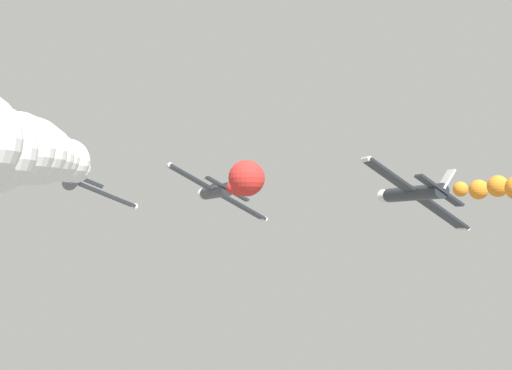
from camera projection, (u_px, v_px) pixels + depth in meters
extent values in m
cylinder|color=#23282D|center=(216.00, 191.00, 70.65)|extent=(1.49, 9.00, 1.49)
cone|color=white|center=(205.00, 194.00, 75.57)|extent=(1.42, 1.20, 1.42)
cube|color=#23282D|center=(217.00, 192.00, 70.24)|extent=(8.16, 1.90, 4.56)
cylinder|color=white|center=(169.00, 165.00, 69.33)|extent=(0.49, 1.40, 0.49)
cylinder|color=white|center=(263.00, 219.00, 71.15)|extent=(0.49, 1.40, 0.49)
cube|color=#23282D|center=(227.00, 189.00, 66.79)|extent=(3.42, 1.20, 1.98)
cube|color=white|center=(233.00, 179.00, 66.84)|extent=(0.89, 1.10, 1.47)
ellipsoid|color=black|center=(215.00, 187.00, 72.47)|extent=(1.04, 2.20, 1.00)
sphere|color=red|center=(233.00, 188.00, 64.12)|extent=(0.99, 0.99, 0.99)
sphere|color=red|center=(239.00, 188.00, 62.49)|extent=(1.24, 1.24, 1.24)
sphere|color=red|center=(243.00, 184.00, 60.81)|extent=(1.28, 1.28, 1.28)
sphere|color=red|center=(244.00, 184.00, 59.07)|extent=(1.53, 1.53, 1.53)
sphere|color=red|center=(249.00, 182.00, 57.40)|extent=(1.72, 1.72, 1.72)
sphere|color=red|center=(247.00, 182.00, 55.62)|extent=(1.92, 1.92, 1.92)
sphere|color=red|center=(247.00, 178.00, 53.86)|extent=(2.04, 2.04, 2.04)
sphere|color=red|center=(247.00, 178.00, 52.09)|extent=(2.27, 2.27, 2.27)
cylinder|color=#23282D|center=(72.00, 180.00, 57.74)|extent=(1.43, 9.00, 1.43)
cone|color=white|center=(69.00, 183.00, 62.67)|extent=(1.36, 1.20, 1.36)
cube|color=#23282D|center=(72.00, 181.00, 57.34)|extent=(8.61, 1.90, 3.59)
cylinder|color=white|center=(7.00, 154.00, 56.35)|extent=(0.47, 1.40, 0.47)
cylinder|color=white|center=(134.00, 206.00, 58.34)|extent=(0.47, 1.40, 0.47)
cube|color=#23282D|center=(75.00, 176.00, 53.89)|extent=(3.59, 1.20, 1.58)
cube|color=white|center=(80.00, 162.00, 53.92)|extent=(0.72, 1.10, 1.54)
ellipsoid|color=black|center=(74.00, 175.00, 59.55)|extent=(1.00, 2.20, 0.95)
sphere|color=white|center=(76.00, 172.00, 50.67)|extent=(0.81, 0.81, 0.81)
sphere|color=white|center=(74.00, 173.00, 48.37)|extent=(1.16, 1.16, 1.16)
sphere|color=white|center=(75.00, 170.00, 46.11)|extent=(1.38, 1.38, 1.38)
sphere|color=white|center=(76.00, 168.00, 43.86)|extent=(1.56, 1.56, 1.56)
sphere|color=white|center=(72.00, 164.00, 41.56)|extent=(1.68, 1.68, 1.68)
sphere|color=white|center=(68.00, 161.00, 39.25)|extent=(2.04, 2.04, 2.04)
sphere|color=white|center=(55.00, 158.00, 36.85)|extent=(2.14, 2.14, 2.14)
sphere|color=white|center=(44.00, 155.00, 34.48)|extent=(2.46, 2.46, 2.46)
sphere|color=white|center=(32.00, 151.00, 32.13)|extent=(2.64, 2.64, 2.64)
sphere|color=white|center=(17.00, 149.00, 29.76)|extent=(2.65, 2.65, 2.65)
cylinder|color=#23282D|center=(414.00, 193.00, 62.27)|extent=(1.52, 9.00, 1.52)
cone|color=white|center=(386.00, 196.00, 67.20)|extent=(1.45, 1.20, 1.45)
cube|color=#23282D|center=(416.00, 194.00, 61.87)|extent=(7.82, 1.90, 5.15)
cylinder|color=white|center=(366.00, 159.00, 61.02)|extent=(0.50, 1.40, 0.50)
cylinder|color=white|center=(463.00, 228.00, 62.72)|extent=(0.50, 1.40, 0.50)
cube|color=#23282D|center=(439.00, 190.00, 58.42)|extent=(3.29, 1.20, 2.22)
cube|color=white|center=(446.00, 179.00, 58.48)|extent=(0.99, 1.10, 1.42)
ellipsoid|color=black|center=(407.00, 189.00, 64.10)|extent=(1.05, 2.20, 1.02)
sphere|color=orange|center=(460.00, 189.00, 55.24)|extent=(1.00, 1.00, 1.00)
sphere|color=orange|center=(479.00, 190.00, 53.07)|extent=(1.26, 1.26, 1.26)
sphere|color=orange|center=(498.00, 186.00, 50.90)|extent=(1.32, 1.32, 1.32)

